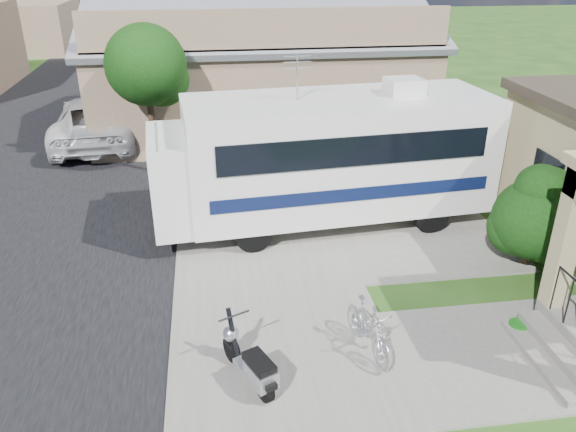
{
  "coord_description": "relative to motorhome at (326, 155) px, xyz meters",
  "views": [
    {
      "loc": [
        -2.05,
        -8.24,
        6.52
      ],
      "look_at": [
        -0.5,
        2.5,
        1.3
      ],
      "focal_mm": 35.0,
      "sensor_mm": 36.0,
      "label": 1
    }
  ],
  "objects": [
    {
      "name": "ground",
      "position": [
        -0.77,
        -4.71,
        -1.84
      ],
      "size": [
        120.0,
        120.0,
        0.0
      ],
      "primitive_type": "plane",
      "color": "#1F4111"
    },
    {
      "name": "street_slab",
      "position": [
        -8.27,
        5.29,
        -1.83
      ],
      "size": [
        9.0,
        80.0,
        0.02
      ],
      "primitive_type": "cube",
      "color": "black",
      "rests_on": "ground"
    },
    {
      "name": "sidewalk_slab",
      "position": [
        -1.77,
        5.29,
        -1.81
      ],
      "size": [
        4.0,
        80.0,
        0.06
      ],
      "primitive_type": "cube",
      "color": "#65645B",
      "rests_on": "ground"
    },
    {
      "name": "driveway_slab",
      "position": [
        0.73,
        -0.21,
        -1.81
      ],
      "size": [
        7.0,
        6.0,
        0.05
      ],
      "primitive_type": "cube",
      "color": "#65645B",
      "rests_on": "ground"
    },
    {
      "name": "walk_slab",
      "position": [
        2.23,
        -5.71,
        -1.81
      ],
      "size": [
        4.0,
        3.0,
        0.05
      ],
      "primitive_type": "cube",
      "color": "#65645B",
      "rests_on": "ground"
    },
    {
      "name": "warehouse",
      "position": [
        -0.77,
        9.26,
        0.15
      ],
      "size": [
        12.5,
        8.4,
        5.04
      ],
      "color": "brown",
      "rests_on": "ground"
    },
    {
      "name": "distant_bldg_near",
      "position": [
        -15.77,
        29.29,
        -0.24
      ],
      "size": [
        8.0,
        7.0,
        3.2
      ],
      "primitive_type": "cube",
      "color": "brown",
      "rests_on": "ground"
    },
    {
      "name": "street_tree_a",
      "position": [
        -4.47,
        4.35,
        1.41
      ],
      "size": [
        2.44,
        2.4,
        4.58
      ],
      "color": "black",
      "rests_on": "ground"
    },
    {
      "name": "street_tree_b",
      "position": [
        -4.47,
        14.35,
        1.55
      ],
      "size": [
        2.44,
        2.4,
        4.73
      ],
      "color": "black",
      "rests_on": "ground"
    },
    {
      "name": "street_tree_c",
      "position": [
        -4.47,
        23.35,
        1.27
      ],
      "size": [
        2.44,
        2.4,
        4.42
      ],
      "color": "black",
      "rests_on": "ground"
    },
    {
      "name": "motorhome",
      "position": [
        0.0,
        0.0,
        0.0
      ],
      "size": [
        8.55,
        3.3,
        4.29
      ],
      "rotation": [
        0.0,
        0.0,
        0.08
      ],
      "color": "silver",
      "rests_on": "ground"
    },
    {
      "name": "shrub",
      "position": [
        4.1,
        -2.79,
        -0.6
      ],
      "size": [
        1.97,
        1.88,
        2.42
      ],
      "color": "black",
      "rests_on": "ground"
    },
    {
      "name": "scooter",
      "position": [
        -2.4,
        -5.82,
        -1.37
      ],
      "size": [
        0.89,
        1.51,
        1.05
      ],
      "rotation": [
        0.0,
        0.0,
        0.42
      ],
      "color": "black",
      "rests_on": "ground"
    },
    {
      "name": "bicycle",
      "position": [
        -0.32,
        -5.3,
        -1.35
      ],
      "size": [
        0.78,
        1.67,
        0.97
      ],
      "primitive_type": "imported",
      "rotation": [
        0.0,
        0.0,
        0.21
      ],
      "color": "#ADAEB5",
      "rests_on": "ground"
    },
    {
      "name": "pickup_truck",
      "position": [
        -6.83,
        7.75,
        -0.99
      ],
      "size": [
        3.17,
        6.26,
        1.7
      ],
      "primitive_type": "imported",
      "rotation": [
        0.0,
        0.0,
        3.2
      ],
      "color": "silver",
      "rests_on": "ground"
    },
    {
      "name": "van",
      "position": [
        -7.06,
        15.89,
        -1.02
      ],
      "size": [
        2.59,
        5.78,
        1.65
      ],
      "primitive_type": "imported",
      "rotation": [
        0.0,
        0.0,
        0.05
      ],
      "color": "silver",
      "rests_on": "ground"
    },
    {
      "name": "garden_hose",
      "position": [
        2.66,
        -5.1,
        -1.76
      ],
      "size": [
        0.37,
        0.37,
        0.17
      ],
      "primitive_type": "cylinder",
      "color": "#156414",
      "rests_on": "ground"
    }
  ]
}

